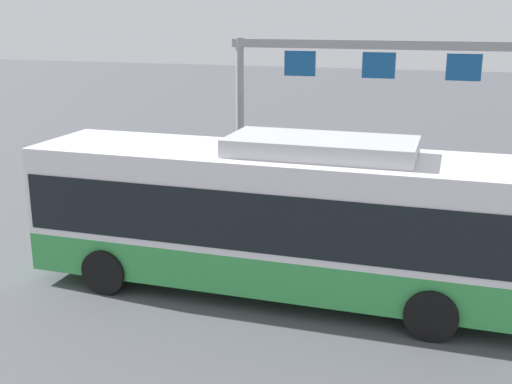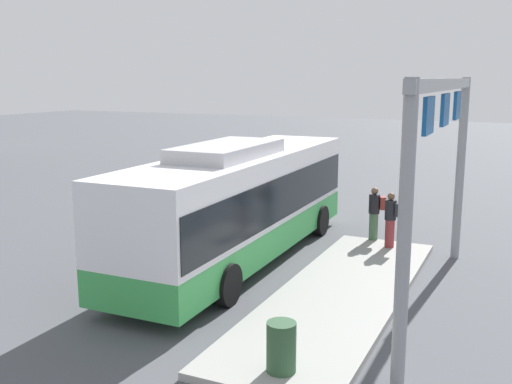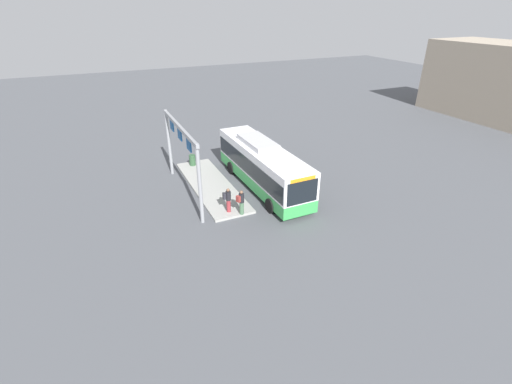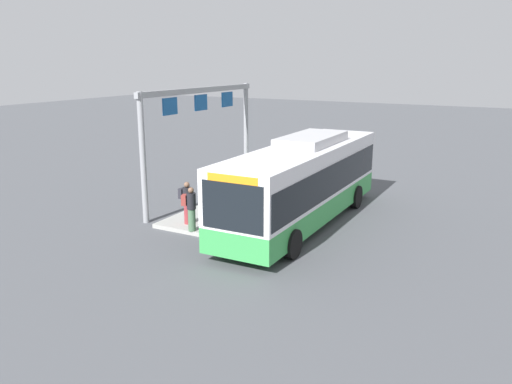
# 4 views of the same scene
# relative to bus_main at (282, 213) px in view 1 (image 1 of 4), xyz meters

# --- Properties ---
(ground_plane) EXTENTS (120.00, 120.00, 0.00)m
(ground_plane) POSITION_rel_bus_main_xyz_m (0.01, 0.00, -1.81)
(ground_plane) COLOR #4C4F54
(platform_curb) EXTENTS (10.00, 2.80, 0.16)m
(platform_curb) POSITION_rel_bus_main_xyz_m (-1.65, -3.47, -1.73)
(platform_curb) COLOR #9E9E99
(platform_curb) RESTS_ON ground
(bus_main) EXTENTS (10.88, 2.78, 3.46)m
(bus_main) POSITION_rel_bus_main_xyz_m (0.00, 0.00, 0.00)
(bus_main) COLOR green
(bus_main) RESTS_ON ground
(person_boarding) EXTENTS (0.38, 0.55, 1.67)m
(person_boarding) POSITION_rel_bus_main_xyz_m (2.62, -3.72, -0.76)
(person_boarding) COLOR maroon
(person_boarding) RESTS_ON platform_curb
(person_waiting_near) EXTENTS (0.46, 0.59, 1.67)m
(person_waiting_near) POSITION_rel_bus_main_xyz_m (3.27, -3.07, -0.76)
(person_waiting_near) COLOR #476B4C
(person_waiting_near) RESTS_ON platform_curb
(platform_sign_gantry) EXTENTS (8.51, 0.24, 5.20)m
(platform_sign_gantry) POSITION_rel_bus_main_xyz_m (-1.15, -5.56, 1.90)
(platform_sign_gantry) COLOR gray
(platform_sign_gantry) RESTS_ON ground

